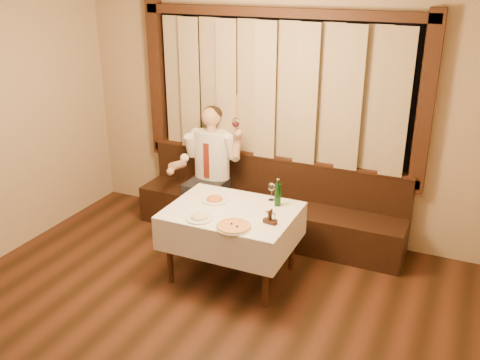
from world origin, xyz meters
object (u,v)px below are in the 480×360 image
at_px(dining_table, 232,219).
at_px(green_bottle, 278,194).
at_px(seated_man, 209,161).
at_px(pasta_cream, 199,216).
at_px(banquette, 269,210).
at_px(pizza, 234,226).
at_px(pasta_red, 214,197).
at_px(cruet_caddy, 270,219).

relative_size(dining_table, green_bottle, 4.37).
bearing_deg(seated_man, pasta_cream, -66.70).
distance_m(banquette, green_bottle, 1.01).
bearing_deg(pizza, pasta_red, 132.96).
relative_size(banquette, seated_man, 2.14).
height_order(dining_table, pasta_cream, pasta_cream).
relative_size(pizza, seated_man, 0.23).
xyz_separation_m(pasta_red, pasta_cream, (0.06, -0.44, -0.00)).
xyz_separation_m(dining_table, pizza, (0.19, -0.35, 0.12)).
relative_size(green_bottle, cruet_caddy, 2.12).
bearing_deg(pizza, green_bottle, 72.81).
xyz_separation_m(pizza, green_bottle, (0.20, 0.63, 0.11)).
bearing_deg(green_bottle, pasta_cream, -133.54).
relative_size(pasta_cream, cruet_caddy, 1.95).
height_order(banquette, pasta_cream, banquette).
bearing_deg(pasta_cream, cruet_caddy, 16.86).
relative_size(banquette, pasta_cream, 11.98).
bearing_deg(banquette, dining_table, -90.00).
height_order(pizza, cruet_caddy, cruet_caddy).
xyz_separation_m(dining_table, cruet_caddy, (0.46, -0.13, 0.15)).
bearing_deg(pizza, banquette, 97.71).
relative_size(pasta_red, seated_man, 0.19).
height_order(pasta_cream, green_bottle, green_bottle).
height_order(pasta_cream, seated_man, seated_man).
bearing_deg(seated_man, pizza, -54.43).
xyz_separation_m(pasta_red, seated_man, (-0.48, 0.82, 0.06)).
bearing_deg(pasta_cream, seated_man, 113.30).
bearing_deg(banquette, green_bottle, -62.83).
bearing_deg(cruet_caddy, pasta_cream, -155.24).
relative_size(banquette, green_bottle, 11.02).
bearing_deg(pasta_cream, pizza, -4.36).
bearing_deg(cruet_caddy, green_bottle, 108.72).
bearing_deg(pasta_cream, pasta_red, 97.71).
bearing_deg(pasta_red, seated_man, 120.56).
bearing_deg(green_bottle, seated_man, 149.64).
bearing_deg(seated_man, green_bottle, -30.36).
distance_m(pasta_cream, seated_man, 1.37).
xyz_separation_m(dining_table, green_bottle, (0.38, 0.28, 0.23)).
distance_m(cruet_caddy, seated_man, 1.60).
xyz_separation_m(pasta_cream, green_bottle, (0.57, 0.60, 0.09)).
bearing_deg(seated_man, banquette, 7.09).
bearing_deg(pasta_cream, green_bottle, 46.46).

